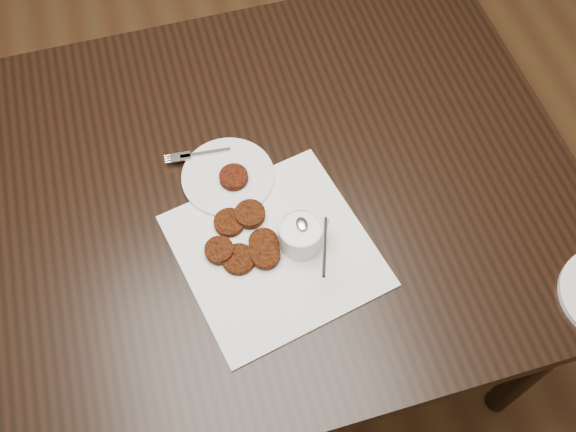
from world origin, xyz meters
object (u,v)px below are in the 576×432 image
object	(u,v)px
table	(217,280)
napkin	(275,250)
plate_with_patty	(228,175)
sauce_ramekin	(301,227)

from	to	relation	value
table	napkin	distance (m)	0.42
table	napkin	world-z (taller)	napkin
napkin	plate_with_patty	size ratio (longest dim) A/B	1.85
sauce_ramekin	plate_with_patty	world-z (taller)	sauce_ramekin
napkin	plate_with_patty	bearing A→B (deg)	104.35
plate_with_patty	napkin	bearing A→B (deg)	-75.65
napkin	plate_with_patty	xyz separation A→B (m)	(-0.05, 0.18, 0.01)
plate_with_patty	table	bearing A→B (deg)	-154.47
table	sauce_ramekin	bearing A→B (deg)	-41.25
table	napkin	size ratio (longest dim) A/B	4.45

